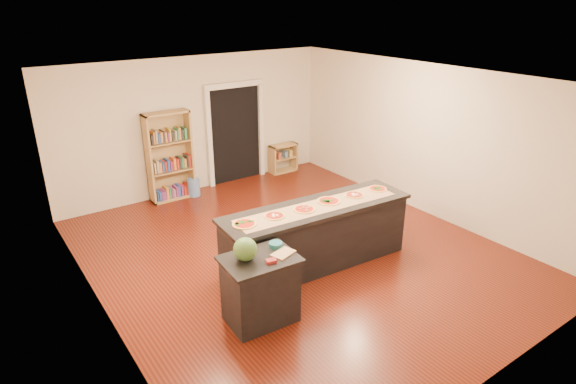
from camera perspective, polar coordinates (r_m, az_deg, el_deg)
room at (r=7.35m, az=0.90°, el=2.40°), size 6.00×7.00×2.80m
doorway at (r=10.67m, az=-6.27°, el=7.52°), size 1.40×0.09×2.21m
kitchen_island at (r=7.38m, az=3.38°, el=-5.19°), size 3.02×0.82×1.00m
side_counter at (r=6.21m, az=-3.30°, el=-11.43°), size 0.92×0.68×0.91m
bookshelf at (r=9.95m, az=-13.85°, el=4.10°), size 0.91×0.32×1.81m
low_shelf at (r=11.38m, az=-0.58°, el=4.04°), size 0.67×0.29×0.67m
waste_bin at (r=10.23m, az=-11.11°, el=0.56°), size 0.25×0.25×0.37m
kraft_paper at (r=7.14m, az=3.59°, el=-1.74°), size 2.65×0.65×0.00m
watermelon at (r=5.87m, az=-5.09°, el=-6.78°), size 0.29×0.29×0.29m
cutting_board at (r=6.04m, az=-0.58°, el=-7.29°), size 0.34×0.28×0.02m
package_red at (r=5.86m, az=-2.02°, el=-8.19°), size 0.14×0.11×0.04m
package_teal at (r=6.19m, az=-1.47°, el=-6.27°), size 0.18×0.18×0.07m
pizza_a at (r=6.60m, az=-5.19°, el=-3.80°), size 0.34×0.34×0.02m
pizza_b at (r=6.82m, az=-1.61°, el=-2.84°), size 0.30×0.30×0.02m
pizza_c at (r=7.02m, az=1.93°, el=-2.05°), size 0.34×0.34×0.02m
pizza_d at (r=7.32m, az=4.85°, el=-1.08°), size 0.35×0.35×0.02m
pizza_e at (r=7.58m, az=7.86°, el=-0.35°), size 0.32×0.32×0.02m
pizza_f at (r=7.88m, az=10.56°, el=0.38°), size 0.30×0.30×0.02m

